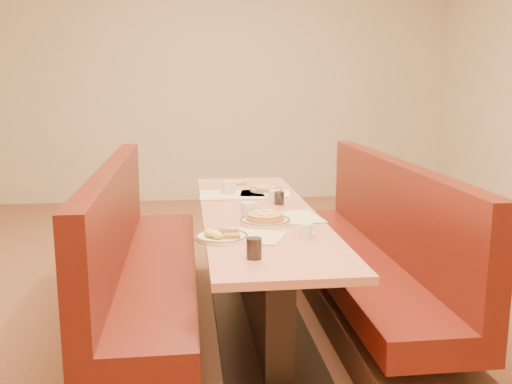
{
  "coord_description": "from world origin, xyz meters",
  "views": [
    {
      "loc": [
        -0.44,
        -3.43,
        1.55
      ],
      "look_at": [
        0.0,
        0.13,
        0.85
      ],
      "focal_mm": 40.0,
      "sensor_mm": 36.0,
      "label": 1
    }
  ],
  "objects": [
    {
      "name": "placemat_near_left",
      "position": [
        -0.12,
        -0.57,
        0.75
      ],
      "size": [
        0.43,
        0.38,
        0.0
      ],
      "primitive_type": "cube",
      "rotation": [
        0.0,
        0.0,
        -0.41
      ],
      "color": "beige",
      "rests_on": "diner_table"
    },
    {
      "name": "eggs_plate",
      "position": [
        -0.27,
        -0.6,
        0.77
      ],
      "size": [
        0.28,
        0.28,
        0.06
      ],
      "rotation": [
        0.0,
        0.0,
        -0.09
      ],
      "color": "silver",
      "rests_on": "diner_table"
    },
    {
      "name": "pancake_plate",
      "position": [
        0.0,
        -0.29,
        0.77
      ],
      "size": [
        0.29,
        0.29,
        0.07
      ],
      "rotation": [
        0.0,
        0.0,
        0.37
      ],
      "color": "silver",
      "rests_on": "diner_table"
    },
    {
      "name": "ground",
      "position": [
        0.0,
        0.0,
        0.0
      ],
      "size": [
        8.0,
        8.0,
        0.0
      ],
      "primitive_type": "plane",
      "color": "#9E6647",
      "rests_on": "ground"
    },
    {
      "name": "room_envelope",
      "position": [
        0.0,
        0.0,
        1.93
      ],
      "size": [
        6.04,
        8.04,
        2.82
      ],
      "color": "beige",
      "rests_on": "ground"
    },
    {
      "name": "coffee_mug_d",
      "position": [
        -0.15,
        0.59,
        0.8
      ],
      "size": [
        0.11,
        0.08,
        0.09
      ],
      "rotation": [
        0.0,
        0.0,
        -0.44
      ],
      "color": "silver",
      "rests_on": "diner_table"
    },
    {
      "name": "extra_plate_mid",
      "position": [
        0.14,
        0.64,
        0.77
      ],
      "size": [
        0.24,
        0.24,
        0.05
      ],
      "rotation": [
        0.0,
        0.0,
        -0.1
      ],
      "color": "silver",
      "rests_on": "diner_table"
    },
    {
      "name": "coffee_mug_c",
      "position": [
        0.14,
        0.26,
        0.79
      ],
      "size": [
        0.11,
        0.08,
        0.08
      ],
      "rotation": [
        0.0,
        0.0,
        0.17
      ],
      "color": "silver",
      "rests_on": "diner_table"
    },
    {
      "name": "diner_table",
      "position": [
        0.0,
        0.0,
        0.37
      ],
      "size": [
        0.7,
        2.5,
        0.75
      ],
      "color": "black",
      "rests_on": "ground"
    },
    {
      "name": "extra_plate_far",
      "position": [
        -0.06,
        0.92,
        0.76
      ],
      "size": [
        0.19,
        0.19,
        0.04
      ],
      "rotation": [
        0.0,
        0.0,
        0.29
      ],
      "color": "silver",
      "rests_on": "diner_table"
    },
    {
      "name": "placemat_far_right",
      "position": [
        0.12,
        0.56,
        0.75
      ],
      "size": [
        0.39,
        0.32,
        0.0
      ],
      "primitive_type": "cube",
      "rotation": [
        0.0,
        0.0,
        -0.16
      ],
      "color": "beige",
      "rests_on": "diner_table"
    },
    {
      "name": "coffee_mug_b",
      "position": [
        -0.08,
        -0.15,
        0.8
      ],
      "size": [
        0.12,
        0.09,
        0.09
      ],
      "rotation": [
        0.0,
        0.0,
        -0.13
      ],
      "color": "silver",
      "rests_on": "diner_table"
    },
    {
      "name": "placemat_near_right",
      "position": [
        0.12,
        -0.2,
        0.75
      ],
      "size": [
        0.48,
        0.39,
        0.0
      ],
      "primitive_type": "cube",
      "rotation": [
        0.0,
        0.0,
        0.14
      ],
      "color": "beige",
      "rests_on": "diner_table"
    },
    {
      "name": "booth_right",
      "position": [
        0.73,
        0.0,
        0.36
      ],
      "size": [
        0.55,
        2.5,
        1.05
      ],
      "color": "#4C3326",
      "rests_on": "ground"
    },
    {
      "name": "soda_tumbler_near",
      "position": [
        -0.14,
        -0.94,
        0.8
      ],
      "size": [
        0.07,
        0.07,
        0.1
      ],
      "color": "black",
      "rests_on": "diner_table"
    },
    {
      "name": "placemat_far_left",
      "position": [
        -0.12,
        0.54,
        0.75
      ],
      "size": [
        0.47,
        0.36,
        0.0
      ],
      "primitive_type": "cube",
      "rotation": [
        0.0,
        0.0,
        -0.04
      ],
      "color": "beige",
      "rests_on": "diner_table"
    },
    {
      "name": "coffee_mug_a",
      "position": [
        0.17,
        -0.63,
        0.79
      ],
      "size": [
        0.1,
        0.07,
        0.08
      ],
      "rotation": [
        0.0,
        0.0,
        -0.03
      ],
      "color": "silver",
      "rests_on": "diner_table"
    },
    {
      "name": "soda_tumbler_mid",
      "position": [
        0.16,
        0.19,
        0.79
      ],
      "size": [
        0.06,
        0.06,
        0.09
      ],
      "color": "black",
      "rests_on": "diner_table"
    },
    {
      "name": "booth_left",
      "position": [
        -0.73,
        0.0,
        0.36
      ],
      "size": [
        0.55,
        2.5,
        1.05
      ],
      "color": "#4C3326",
      "rests_on": "ground"
    }
  ]
}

